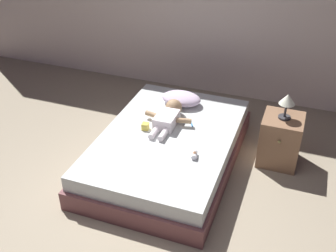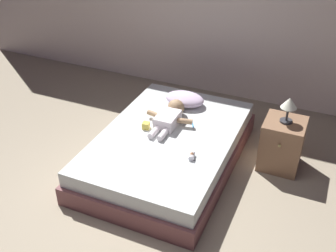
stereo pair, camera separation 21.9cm
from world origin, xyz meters
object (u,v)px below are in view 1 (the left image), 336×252
object	(u,v)px
toothbrush	(191,122)
pillow	(181,99)
nightstand	(280,140)
lamp	(287,101)
toy_block	(145,126)
baby_bottle	(194,155)
bed	(168,149)
baby	(169,116)

from	to	relation	value
toothbrush	pillow	bearing A→B (deg)	122.79
nightstand	lamp	xyz separation A→B (m)	(0.00, 0.00, 0.47)
pillow	toy_block	bearing A→B (deg)	-105.80
nightstand	toy_block	distance (m)	1.44
baby_bottle	pillow	bearing A→B (deg)	115.53
bed	baby	bearing A→B (deg)	108.49
baby	lamp	distance (m)	1.24
pillow	toothbrush	size ratio (longest dim) A/B	3.16
pillow	nightstand	xyz separation A→B (m)	(1.18, -0.22, -0.16)
baby	lamp	xyz separation A→B (m)	(1.18, 0.21, 0.30)
bed	pillow	world-z (taller)	pillow
toothbrush	lamp	xyz separation A→B (m)	(0.95, 0.14, 0.37)
bed	toothbrush	size ratio (longest dim) A/B	14.22
toothbrush	baby_bottle	xyz separation A→B (m)	(0.22, -0.58, 0.02)
bed	baby	distance (m)	0.36
bed	nightstand	world-z (taller)	nightstand
pillow	baby	world-z (taller)	baby
pillow	lamp	world-z (taller)	lamp
pillow	nightstand	size ratio (longest dim) A/B	0.84
toy_block	pillow	bearing A→B (deg)	74.20
toothbrush	nightstand	bearing A→B (deg)	8.57
baby	nightstand	distance (m)	1.21
lamp	baby_bottle	distance (m)	1.09
bed	lamp	world-z (taller)	lamp
baby	nightstand	xyz separation A→B (m)	(1.18, 0.21, -0.17)
bed	nightstand	xyz separation A→B (m)	(1.11, 0.44, 0.09)
bed	toothbrush	world-z (taller)	toothbrush
toy_block	toothbrush	bearing A→B (deg)	34.83
toothbrush	baby_bottle	bearing A→B (deg)	-69.44
bed	baby_bottle	world-z (taller)	baby_bottle
baby	toothbrush	bearing A→B (deg)	15.71
lamp	baby_bottle	xyz separation A→B (m)	(-0.73, -0.73, -0.34)
toothbrush	lamp	bearing A→B (deg)	8.57
bed	baby_bottle	bearing A→B (deg)	-37.51
nightstand	baby_bottle	world-z (taller)	nightstand
nightstand	toy_block	xyz separation A→B (m)	(-1.36, -0.43, 0.13)
toy_block	baby_bottle	size ratio (longest dim) A/B	0.76
toothbrush	lamp	distance (m)	1.03
pillow	toothbrush	xyz separation A→B (m)	(0.23, -0.36, -0.06)
pillow	toy_block	xyz separation A→B (m)	(-0.18, -0.65, -0.03)
pillow	baby_bottle	bearing A→B (deg)	-64.47
pillow	toy_block	world-z (taller)	pillow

